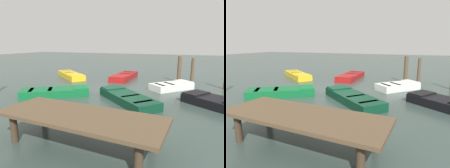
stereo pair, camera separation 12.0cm
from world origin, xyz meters
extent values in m
plane|color=#33423D|center=(0.00, 0.00, 0.00)|extent=(80.00, 80.00, 0.00)
cube|color=brown|center=(-1.78, 6.75, 0.90)|extent=(4.82, 1.98, 0.10)
cylinder|color=#3C2E20|center=(0.15, 7.25, 0.42)|extent=(0.20, 0.20, 0.85)
cylinder|color=#3C2E20|center=(0.08, 6.04, 0.42)|extent=(0.20, 0.20, 0.85)
cylinder|color=#3C2E20|center=(-3.63, 7.46, 0.42)|extent=(0.20, 0.20, 0.85)
cylinder|color=#3C2E20|center=(-3.70, 6.25, 0.42)|extent=(0.20, 0.20, 0.85)
cube|color=silver|center=(-3.44, -1.42, 0.20)|extent=(2.67, 2.76, 0.40)
cube|color=#334772|center=(-3.44, -1.42, 0.34)|extent=(2.21, 2.29, 0.04)
cube|color=silver|center=(-4.14, -2.18, 0.43)|extent=(1.19, 1.16, 0.06)
cube|color=navy|center=(-3.30, -1.27, 0.38)|extent=(0.82, 0.78, 0.04)
cube|color=navy|center=(-2.81, -0.74, 0.38)|extent=(0.82, 0.78, 0.04)
cube|color=maroon|center=(0.47, -3.81, 0.20)|extent=(1.30, 3.92, 0.40)
cube|color=black|center=(0.47, -3.81, 0.34)|extent=(1.02, 3.33, 0.04)
cube|color=maroon|center=(0.44, -2.29, 0.43)|extent=(1.14, 0.87, 0.06)
cube|color=black|center=(0.47, -4.10, 0.38)|extent=(0.98, 0.21, 0.04)
cube|color=black|center=(0.48, -5.17, 0.38)|extent=(0.98, 0.21, 0.04)
cube|color=#0F602D|center=(2.33, 2.55, 0.20)|extent=(3.69, 3.04, 0.40)
cube|color=orange|center=(2.33, 2.55, 0.34)|extent=(3.08, 2.51, 0.04)
cube|color=#0F602D|center=(1.17, 1.77, 0.43)|extent=(1.29, 1.39, 0.06)
cube|color=#B06E1E|center=(2.56, 2.69, 0.38)|extent=(0.71, 0.94, 0.04)
cube|color=#B06E1E|center=(3.38, 3.24, 0.38)|extent=(0.71, 0.94, 0.04)
cube|color=gold|center=(4.84, -2.70, 0.20)|extent=(3.90, 3.47, 0.40)
cube|color=#4C3319|center=(4.84, -2.70, 0.34)|extent=(3.26, 2.89, 0.04)
cube|color=gold|center=(3.59, -1.69, 0.43)|extent=(1.34, 1.35, 0.06)
cube|color=#42301E|center=(5.08, -2.90, 0.38)|extent=(0.71, 0.81, 0.04)
cube|color=#42301E|center=(5.95, -3.61, 0.38)|extent=(0.71, 0.81, 0.04)
cube|color=black|center=(-5.94, 1.55, 0.20)|extent=(3.65, 3.14, 0.40)
cube|color=gray|center=(-5.94, 1.55, 0.34)|extent=(3.05, 2.59, 0.04)
cube|color=black|center=(-4.83, 0.76, 0.43)|extent=(1.34, 1.44, 0.06)
cube|color=#0C3823|center=(-1.69, 2.20, 0.20)|extent=(3.73, 3.50, 0.40)
cube|color=maroon|center=(-1.69, 2.20, 0.34)|extent=(3.12, 2.91, 0.04)
cube|color=#0C3823|center=(-0.56, 1.20, 0.43)|extent=(1.39, 1.41, 0.06)
cube|color=maroon|center=(-1.91, 2.39, 0.38)|extent=(0.80, 0.87, 0.04)
cube|color=maroon|center=(-2.71, 3.09, 0.38)|extent=(0.80, 0.87, 0.04)
cylinder|color=brown|center=(-3.70, -3.80, 0.97)|extent=(0.27, 0.27, 1.93)
cylinder|color=brown|center=(-4.59, -3.89, 0.91)|extent=(0.21, 0.21, 1.82)
camera|label=1|loc=(-4.53, 11.16, 2.87)|focal=31.72mm
camera|label=2|loc=(-4.64, 11.11, 2.87)|focal=31.72mm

